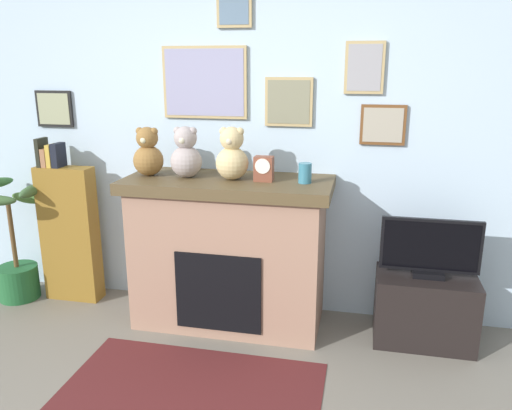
{
  "coord_description": "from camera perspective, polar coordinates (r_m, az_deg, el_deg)",
  "views": [
    {
      "loc": [
        0.92,
        -1.66,
        1.84
      ],
      "look_at": [
        0.2,
        1.64,
        0.9
      ],
      "focal_mm": 35.57,
      "sensor_mm": 36.0,
      "label": 1
    }
  ],
  "objects": [
    {
      "name": "back_wall",
      "position": [
        3.81,
        -1.77,
        7.45
      ],
      "size": [
        5.2,
        0.15,
        2.6
      ],
      "color": "silver",
      "rests_on": "ground_plane"
    },
    {
      "name": "teddy_bear_brown",
      "position": [
        3.45,
        -2.72,
        5.52
      ],
      "size": [
        0.22,
        0.22,
        0.36
      ],
      "color": "#CEB57F",
      "rests_on": "fireplace"
    },
    {
      "name": "television",
      "position": [
        3.53,
        19.0,
        -4.69
      ],
      "size": [
        0.64,
        0.14,
        0.4
      ],
      "color": "black",
      "rests_on": "tv_stand"
    },
    {
      "name": "area_rug",
      "position": [
        3.1,
        -8.01,
        -20.93
      ],
      "size": [
        1.52,
        1.07,
        0.01
      ],
      "primitive_type": "cube",
      "color": "#4E1C1D",
      "rests_on": "ground_plane"
    },
    {
      "name": "teddy_bear_grey",
      "position": [
        3.66,
        -12.05,
        5.65
      ],
      "size": [
        0.21,
        0.21,
        0.34
      ],
      "color": "olive",
      "rests_on": "fireplace"
    },
    {
      "name": "bookshelf",
      "position": [
        4.27,
        -20.28,
        -2.72
      ],
      "size": [
        0.44,
        0.16,
        1.3
      ],
      "color": "brown",
      "rests_on": "ground_plane"
    },
    {
      "name": "fireplace",
      "position": [
        3.66,
        -3.09,
        -5.19
      ],
      "size": [
        1.44,
        0.65,
        1.08
      ],
      "color": "#99735F",
      "rests_on": "ground_plane"
    },
    {
      "name": "candle_jar",
      "position": [
        3.38,
        5.53,
        3.6
      ],
      "size": [
        0.09,
        0.09,
        0.13
      ],
      "primitive_type": "cylinder",
      "color": "teal",
      "rests_on": "fireplace"
    },
    {
      "name": "teddy_bear_tan",
      "position": [
        3.55,
        -7.88,
        5.64
      ],
      "size": [
        0.22,
        0.22,
        0.36
      ],
      "color": "#A29696",
      "rests_on": "fireplace"
    },
    {
      "name": "potted_plant",
      "position": [
        4.48,
        -25.52,
        -4.74
      ],
      "size": [
        0.55,
        0.56,
        0.97
      ],
      "color": "#1E592D",
      "rests_on": "ground_plane"
    },
    {
      "name": "mantel_clock",
      "position": [
        3.41,
        0.88,
        4.11
      ],
      "size": [
        0.13,
        0.09,
        0.17
      ],
      "color": "brown",
      "rests_on": "fireplace"
    },
    {
      "name": "tv_stand",
      "position": [
        3.7,
        18.4,
        -11.0
      ],
      "size": [
        0.66,
        0.4,
        0.48
      ],
      "primitive_type": "cube",
      "color": "black",
      "rests_on": "ground_plane"
    }
  ]
}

